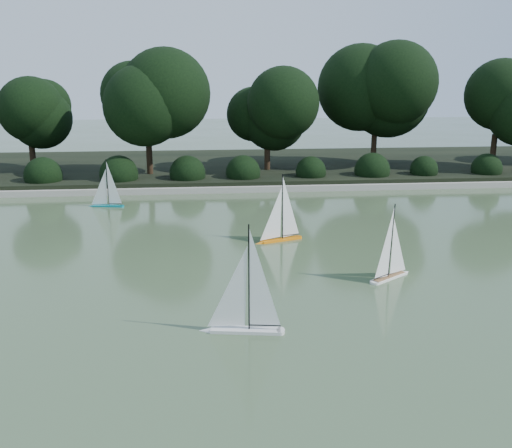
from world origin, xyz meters
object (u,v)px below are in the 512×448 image
object	(u,v)px
sailboat_white_a	(239,314)
sailboat_teal	(104,199)
sailboat_orange	(277,230)
sailboat_white_b	(393,265)

from	to	relation	value
sailboat_white_a	sailboat_teal	size ratio (longest dim) A/B	1.20
sailboat_orange	sailboat_teal	xyz separation A→B (m)	(-4.24, 3.80, -0.03)
sailboat_orange	sailboat_teal	world-z (taller)	sailboat_orange
sailboat_orange	sailboat_teal	size ratio (longest dim) A/B	1.11
sailboat_white_b	sailboat_teal	bearing A→B (deg)	133.49
sailboat_white_b	sailboat_orange	distance (m)	3.02
sailboat_teal	sailboat_white_b	bearing A→B (deg)	-46.51
sailboat_orange	sailboat_white_b	bearing A→B (deg)	-55.29
sailboat_white_b	sailboat_orange	world-z (taller)	sailboat_orange
sailboat_white_a	sailboat_white_b	world-z (taller)	sailboat_white_a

